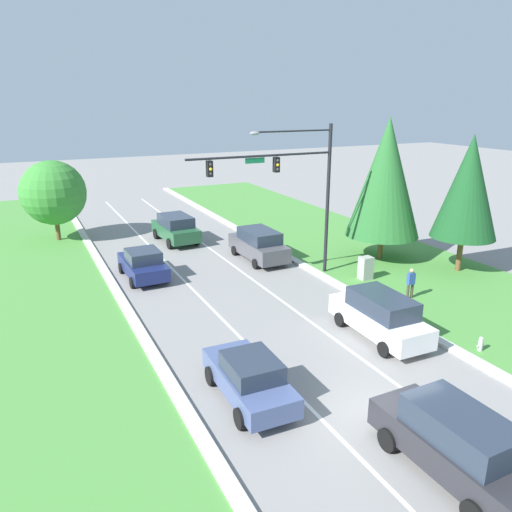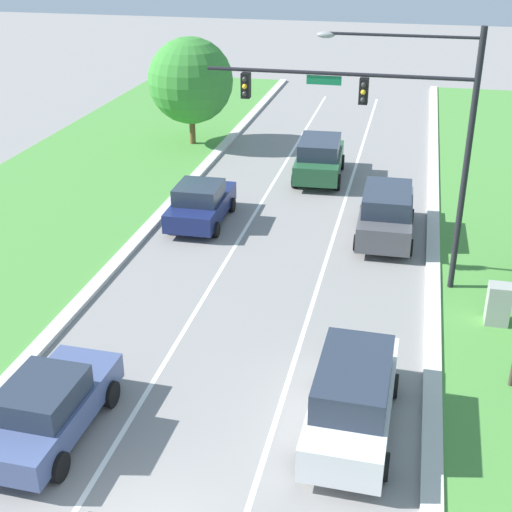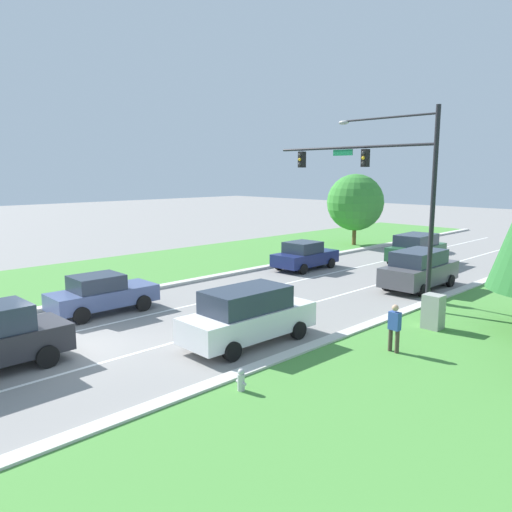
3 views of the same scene
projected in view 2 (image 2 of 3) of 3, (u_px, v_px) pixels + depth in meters
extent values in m
cylinder|color=black|center=(466.00, 168.00, 22.49)|extent=(0.20, 0.20, 8.63)
cylinder|color=black|center=(338.00, 74.00, 22.14)|extent=(8.40, 0.12, 0.12)
cube|color=#147042|center=(324.00, 80.00, 22.32)|extent=(1.10, 0.04, 0.28)
cylinder|color=black|center=(403.00, 36.00, 21.24)|extent=(4.62, 0.09, 0.09)
ellipsoid|color=gray|center=(326.00, 35.00, 21.72)|extent=(0.56, 0.28, 0.20)
cube|color=black|center=(364.00, 91.00, 22.19)|extent=(0.28, 0.32, 0.80)
sphere|color=#2D2D2D|center=(364.00, 85.00, 21.94)|extent=(0.16, 0.16, 0.16)
sphere|color=yellow|center=(363.00, 92.00, 22.04)|extent=(0.16, 0.16, 0.16)
sphere|color=#2D2D2D|center=(363.00, 100.00, 22.14)|extent=(0.16, 0.16, 0.16)
cube|color=black|center=(246.00, 85.00, 22.94)|extent=(0.28, 0.32, 0.80)
sphere|color=#2D2D2D|center=(245.00, 79.00, 22.69)|extent=(0.16, 0.16, 0.16)
sphere|color=yellow|center=(245.00, 87.00, 22.79)|extent=(0.16, 0.16, 0.16)
sphere|color=#2D2D2D|center=(245.00, 94.00, 22.89)|extent=(0.16, 0.16, 0.16)
cube|color=navy|center=(201.00, 206.00, 29.38)|extent=(2.04, 4.45, 0.75)
cube|color=#283342|center=(199.00, 192.00, 28.84)|extent=(1.80, 2.02, 0.67)
cylinder|color=black|center=(232.00, 205.00, 30.58)|extent=(0.25, 0.62, 0.62)
cylinder|color=black|center=(189.00, 201.00, 30.93)|extent=(0.25, 0.62, 0.62)
cylinder|color=black|center=(216.00, 229.00, 28.16)|extent=(0.25, 0.62, 0.62)
cylinder|color=black|center=(169.00, 226.00, 28.51)|extent=(0.25, 0.62, 0.62)
cube|color=white|center=(352.00, 403.00, 17.40)|extent=(1.97, 5.09, 0.88)
cube|color=#283342|center=(354.00, 378.00, 16.94)|extent=(1.74, 3.07, 0.78)
cylinder|color=black|center=(393.00, 386.00, 18.77)|extent=(0.25, 0.65, 0.65)
cylinder|color=black|center=(324.00, 376.00, 19.17)|extent=(0.25, 0.65, 0.65)
cylinder|color=black|center=(384.00, 466.00, 16.02)|extent=(0.25, 0.65, 0.65)
cylinder|color=black|center=(303.00, 453.00, 16.42)|extent=(0.25, 0.65, 0.65)
cube|color=#235633|center=(319.00, 162.00, 34.29)|extent=(2.32, 4.94, 0.87)
cube|color=#283342|center=(320.00, 147.00, 33.83)|extent=(2.01, 3.00, 0.73)
cylinder|color=black|center=(342.00, 162.00, 35.65)|extent=(0.28, 0.76, 0.75)
cylinder|color=black|center=(302.00, 160.00, 35.96)|extent=(0.28, 0.76, 0.75)
cylinder|color=black|center=(338.00, 182.00, 32.99)|extent=(0.28, 0.76, 0.75)
cylinder|color=black|center=(295.00, 180.00, 33.29)|extent=(0.28, 0.76, 0.75)
cube|color=#475684|center=(51.00, 410.00, 17.24)|extent=(1.91, 4.52, 0.70)
cube|color=#283342|center=(42.00, 394.00, 16.71)|extent=(1.68, 2.05, 0.63)
cylinder|color=black|center=(111.00, 394.00, 18.41)|extent=(0.26, 0.70, 0.69)
cylinder|color=black|center=(48.00, 384.00, 18.80)|extent=(0.26, 0.70, 0.69)
cylinder|color=black|center=(59.00, 467.00, 15.98)|extent=(0.26, 0.70, 0.69)
cube|color=#4C4C51|center=(386.00, 218.00, 28.00)|extent=(2.08, 5.05, 0.95)
cube|color=#283342|center=(387.00, 199.00, 27.52)|extent=(1.85, 3.04, 0.73)
cylinder|color=black|center=(411.00, 216.00, 29.39)|extent=(0.25, 0.63, 0.62)
cylinder|color=black|center=(363.00, 213.00, 29.76)|extent=(0.25, 0.63, 0.62)
cylinder|color=black|center=(409.00, 247.00, 26.65)|extent=(0.25, 0.63, 0.62)
cylinder|color=black|center=(357.00, 243.00, 27.01)|extent=(0.25, 0.63, 0.62)
cube|color=#9E9E99|center=(498.00, 305.00, 21.89)|extent=(0.70, 0.60, 1.39)
cylinder|color=#42382D|center=(512.00, 374.00, 19.07)|extent=(0.14, 0.14, 0.84)
cylinder|color=brown|center=(192.00, 129.00, 39.28)|extent=(0.32, 0.32, 1.83)
sphere|color=#388433|center=(191.00, 81.00, 38.14)|extent=(4.57, 4.57, 4.57)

